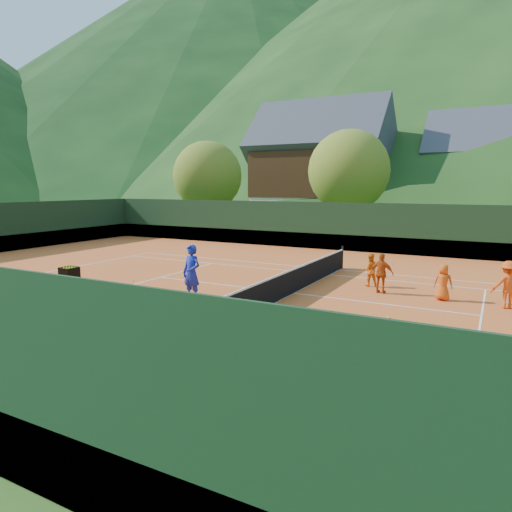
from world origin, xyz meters
The scene contains 40 objects.
ground centered at (0.00, 0.00, 0.00)m, with size 400.00×400.00×0.00m, color #2A5119.
clay_court centered at (0.00, 0.00, 0.01)m, with size 40.00×24.00×0.02m, color #CB5621.
mountain_far_left centered at (-90.00, 150.00, 50.00)m, with size 260.00×260.00×100.00m, color black.
coach centered at (-2.71, -2.71, 1.02)m, with size 0.73×0.48×1.99m, color #1926A4.
student_a centered at (2.22, 2.61, 0.68)m, with size 0.65×0.50×1.33m, color orange.
student_b centered at (2.91, 1.58, 0.78)m, with size 0.89×0.37×1.52m, color #CC4E12.
student_c centered at (5.09, 1.51, 0.66)m, with size 0.63×0.41×1.29m, color #DF5413.
student_d centered at (7.07, 1.39, 0.81)m, with size 1.02×0.59×1.58m, color #E64F14.
tennis_ball_0 centered at (0.28, -9.34, 0.05)m, with size 0.07×0.07×0.07m, color yellow.
tennis_ball_1 centered at (-2.71, -7.11, 0.05)m, with size 0.07×0.07×0.07m, color yellow.
tennis_ball_2 centered at (3.75, -7.04, 0.05)m, with size 0.07×0.07×0.07m, color yellow.
tennis_ball_3 centered at (2.28, -2.47, 0.05)m, with size 0.07×0.07×0.07m, color yellow.
tennis_ball_4 centered at (-2.87, -5.77, 0.05)m, with size 0.07×0.07×0.07m, color yellow.
tennis_ball_5 centered at (5.86, -3.04, 0.05)m, with size 0.07×0.07×0.07m, color yellow.
tennis_ball_6 centered at (-5.10, -7.73, 0.05)m, with size 0.07×0.07×0.07m, color yellow.
tennis_ball_7 centered at (5.17, -8.21, 0.05)m, with size 0.07×0.07×0.07m, color yellow.
tennis_ball_8 centered at (2.61, -3.53, 0.05)m, with size 0.07×0.07×0.07m, color yellow.
tennis_ball_10 centered at (-3.89, -5.97, 0.05)m, with size 0.07×0.07×0.07m, color yellow.
tennis_ball_12 centered at (-6.87, -1.23, 0.05)m, with size 0.07×0.07×0.07m, color yellow.
tennis_ball_14 centered at (5.96, -3.34, 0.05)m, with size 0.07×0.07×0.07m, color yellow.
tennis_ball_15 centered at (-5.46, -4.26, 0.05)m, with size 0.07×0.07×0.07m, color yellow.
tennis_ball_16 centered at (-5.77, -4.16, 0.05)m, with size 0.07×0.07×0.07m, color yellow.
tennis_ball_17 centered at (5.62, -8.79, 0.05)m, with size 0.07×0.07×0.07m, color yellow.
tennis_ball_18 centered at (-4.00, -5.88, 0.05)m, with size 0.07×0.07×0.07m, color yellow.
tennis_ball_19 centered at (-6.64, -5.40, 0.05)m, with size 0.07×0.07×0.07m, color yellow.
tennis_ball_20 centered at (3.90, -1.64, 0.05)m, with size 0.07×0.07×0.07m, color yellow.
tennis_ball_21 centered at (-4.63, -6.72, 0.05)m, with size 0.07×0.07×0.07m, color yellow.
tennis_ball_22 centered at (0.90, -4.78, 0.05)m, with size 0.07×0.07×0.07m, color yellow.
tennis_ball_23 centered at (0.76, -3.15, 0.05)m, with size 0.07×0.07×0.07m, color yellow.
tennis_ball_25 centered at (-3.30, -5.76, 0.05)m, with size 0.07×0.07×0.07m, color yellow.
tennis_ball_26 centered at (1.37, -9.42, 0.05)m, with size 0.07×0.07×0.07m, color yellow.
tennis_ball_28 centered at (-0.76, -9.24, 0.05)m, with size 0.07×0.07×0.07m, color yellow.
court_lines centered at (0.00, 0.00, 0.02)m, with size 23.83×11.03×0.00m.
tennis_net centered at (0.00, 0.00, 0.52)m, with size 0.10×12.07×1.10m.
perimeter_fence centered at (0.00, 0.00, 1.27)m, with size 40.40×24.24×3.00m.
ball_hopper centered at (-7.43, -3.96, 0.77)m, with size 0.57×0.57×1.00m.
chalet_left centered at (-10.00, 30.00, 5.65)m, with size 13.80×9.93×12.92m.
chalet_mid centered at (6.00, 34.00, 4.99)m, with size 12.65×8.82×11.45m.
tree_a centered at (-16.00, 18.00, 4.87)m, with size 6.00×6.00×7.88m.
tree_b centered at (-4.00, 20.00, 5.19)m, with size 6.40×6.40×8.40m.
Camera 1 is at (6.67, -15.47, 4.04)m, focal length 32.00 mm.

